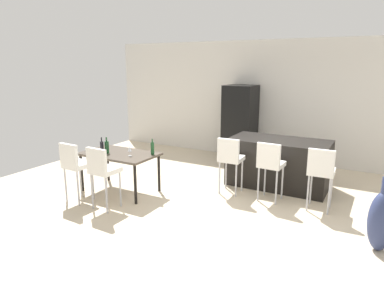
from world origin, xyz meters
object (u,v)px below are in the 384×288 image
bar_chair_middle (270,162)px  dining_table (120,157)px  floor_vase (381,221)px  kitchen_island (279,163)px  bar_chair_right (321,170)px  wine_bottle_far (152,148)px  wine_glass_left (130,149)px  wine_bottle_middle (102,148)px  wine_bottle_end (107,147)px  bar_chair_left (230,157)px  refrigerator (240,123)px  dining_chair_far (102,168)px  dining_chair_near (75,163)px

bar_chair_middle → dining_table: size_ratio=0.76×
dining_table → floor_vase: bearing=-0.3°
kitchen_island → bar_chair_right: bearing=-43.3°
wine_bottle_far → wine_glass_left: 0.40m
wine_bottle_middle → wine_glass_left: 0.51m
wine_bottle_end → wine_glass_left: 0.49m
bar_chair_left → wine_bottle_far: bearing=-150.6°
kitchen_island → dining_table: kitchen_island is taller
kitchen_island → refrigerator: 2.03m
bar_chair_middle → kitchen_island: bearing=95.7°
refrigerator → bar_chair_left: bearing=-72.3°
wine_glass_left → floor_vase: (3.99, 0.05, -0.46)m
dining_table → dining_chair_far: 0.83m
bar_chair_right → refrigerator: (-2.29, 2.27, 0.22)m
bar_chair_right → wine_glass_left: size_ratio=6.03×
dining_chair_far → refrigerator: bearing=78.7°
bar_chair_middle → wine_glass_left: bearing=-157.0°
bar_chair_right → dining_chair_near: bearing=-155.8°
wine_bottle_far → wine_bottle_end: 0.85m
bar_chair_middle → wine_bottle_far: 2.09m
bar_chair_left → dining_chair_near: size_ratio=1.00×
dining_chair_far → wine_bottle_end: (-0.49, 0.65, 0.16)m
wine_glass_left → dining_table: bearing=167.7°
wine_bottle_end → wine_bottle_far: bearing=22.5°
wine_bottle_middle → wine_glass_left: size_ratio=1.86×
kitchen_island → dining_chair_far: 3.34m
bar_chair_left → floor_vase: bearing=-20.3°
bar_chair_right → dining_chair_far: 3.50m
wine_bottle_end → floor_vase: wine_bottle_end is taller
kitchen_island → dining_table: (-2.48, -1.75, 0.21)m
wine_bottle_far → wine_bottle_middle: bearing=-149.2°
bar_chair_right → dining_chair_near: same height
bar_chair_left → bar_chair_middle: size_ratio=1.00×
wine_glass_left → wine_bottle_end: bearing=-173.6°
bar_chair_left → wine_bottle_far: bar_chair_left is taller
bar_chair_left → bar_chair_right: bearing=0.0°
bar_chair_left → wine_bottle_end: bearing=-153.2°
wine_bottle_end → wine_glass_left: size_ratio=1.72×
dining_chair_near → wine_bottle_far: 1.35m
dining_chair_near → wine_bottle_end: dining_chair_near is taller
wine_bottle_end → refrigerator: size_ratio=0.16×
wine_bottle_middle → dining_chair_near: bearing=-105.4°
bar_chair_middle → wine_bottle_far: bearing=-160.7°
dining_chair_near → wine_bottle_far: bearing=46.8°
wine_bottle_middle → wine_bottle_end: bearing=95.3°
wine_bottle_middle → wine_bottle_end: size_ratio=1.08×
bar_chair_left → floor_vase: bar_chair_left is taller
bar_chair_right → refrigerator: refrigerator is taller
wine_bottle_far → floor_vase: bearing=-3.5°
dining_chair_near → refrigerator: (1.41, 3.94, 0.22)m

